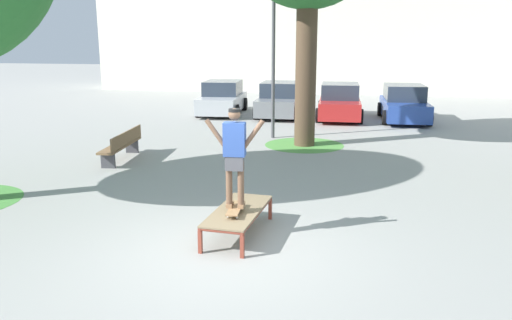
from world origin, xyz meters
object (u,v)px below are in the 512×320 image
object	(u,v)px
car_grey	(280,100)
skateboard	(235,208)
skate_box	(238,212)
car_red	(340,102)
car_blue	(404,104)
park_bench	(122,145)
light_post	(274,25)
car_silver	(223,99)
skater	(235,151)

from	to	relation	value
car_grey	skateboard	bearing A→B (deg)	-83.59
skate_box	skateboard	distance (m)	0.21
car_red	car_blue	xyz separation A→B (m)	(2.69, -0.07, 0.00)
skate_box	skateboard	xyz separation A→B (m)	(-0.01, -0.17, 0.12)
park_bench	car_blue	bearing A→B (deg)	48.07
skateboard	car_red	xyz separation A→B (m)	(1.04, 14.36, 0.15)
park_bench	light_post	size ratio (longest dim) A/B	0.42
car_silver	light_post	xyz separation A→B (m)	(3.34, -5.48, 3.13)
car_silver	car_grey	size ratio (longest dim) A/B	1.02
car_silver	park_bench	bearing A→B (deg)	-91.42
light_post	car_red	bearing A→B (deg)	68.23
skate_box	car_red	distance (m)	14.24
skateboard	light_post	size ratio (longest dim) A/B	0.14
skateboard	park_bench	xyz separation A→B (m)	(-4.58, 5.04, -0.09)
car_silver	light_post	size ratio (longest dim) A/B	0.74
skateboard	skater	bearing A→B (deg)	94.81
park_bench	skater	bearing A→B (deg)	-47.74
skate_box	car_blue	size ratio (longest dim) A/B	0.45
skate_box	light_post	xyz separation A→B (m)	(-1.00, 9.09, 3.41)
skateboard	car_red	world-z (taller)	car_red
park_bench	light_post	world-z (taller)	light_post
car_silver	car_blue	xyz separation A→B (m)	(8.07, -0.44, 0.00)
car_red	park_bench	bearing A→B (deg)	-121.08
skater	park_bench	bearing A→B (deg)	132.26
car_red	light_post	world-z (taller)	light_post
skateboard	skater	distance (m)	0.99
car_blue	light_post	xyz separation A→B (m)	(-4.73, -5.03, 3.13)
skateboard	skater	size ratio (longest dim) A/B	0.48
skater	car_blue	world-z (taller)	skater
skater	light_post	bearing A→B (deg)	96.14
skate_box	car_grey	size ratio (longest dim) A/B	0.45
skateboard	car_silver	world-z (taller)	car_silver
car_silver	light_post	distance (m)	7.14
car_grey	park_bench	xyz separation A→B (m)	(-2.93, -9.61, -0.24)
skater	car_blue	size ratio (longest dim) A/B	0.40
car_blue	skater	bearing A→B (deg)	-104.65
car_grey	car_blue	xyz separation A→B (m)	(5.38, -0.35, 0.00)
car_grey	car_silver	bearing A→B (deg)	178.11
car_red	car_silver	bearing A→B (deg)	176.07
skate_box	car_blue	world-z (taller)	car_blue
car_silver	light_post	world-z (taller)	light_post
car_grey	skate_box	bearing A→B (deg)	-83.48
skate_box	skater	xyz separation A→B (m)	(-0.01, -0.16, 1.12)
skate_box	skateboard	world-z (taller)	skateboard
skater	car_blue	distance (m)	14.79
car_silver	skater	bearing A→B (deg)	-73.60
skater	car_grey	distance (m)	14.76
skater	car_silver	size ratio (longest dim) A/B	0.39
car_blue	skate_box	bearing A→B (deg)	-104.77
skater	light_post	world-z (taller)	light_post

